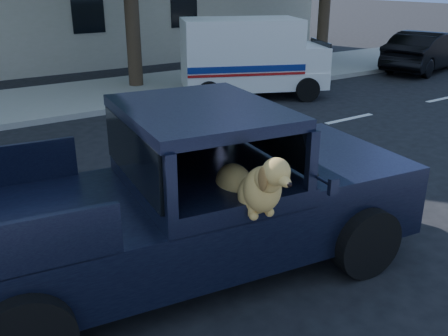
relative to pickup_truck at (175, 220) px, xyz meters
name	(u,v)px	position (x,y,z in m)	size (l,w,h in m)	color
ground	(88,287)	(-1.05, 0.23, -0.68)	(120.00, 120.00, 0.00)	black
lane_stripes	(129,166)	(0.95, 3.63, -0.68)	(21.60, 0.14, 0.01)	silver
pickup_truck	(175,220)	(0.00, 0.00, 0.00)	(5.89, 3.25, 2.02)	black
mail_truck	(250,63)	(6.37, 7.08, 0.30)	(4.51, 3.37, 2.25)	silver
parked_sedan	(425,51)	(14.36, 6.82, 0.05)	(4.46, 1.56, 1.47)	black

